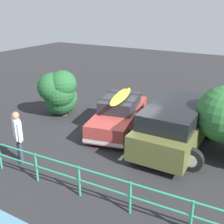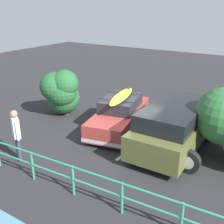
{
  "view_description": "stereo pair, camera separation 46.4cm",
  "coord_description": "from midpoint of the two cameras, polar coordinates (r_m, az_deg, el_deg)",
  "views": [
    {
      "loc": [
        -4.92,
        9.65,
        5.1
      ],
      "look_at": [
        0.41,
        0.34,
        0.95
      ],
      "focal_mm": 45.0,
      "sensor_mm": 36.0,
      "label": 1
    },
    {
      "loc": [
        -5.31,
        9.42,
        5.1
      ],
      "look_at": [
        0.41,
        0.34,
        0.95
      ],
      "focal_mm": 45.0,
      "sensor_mm": 36.0,
      "label": 2
    }
  ],
  "objects": [
    {
      "name": "ground_plane",
      "position": [
        11.97,
        1.43,
        -4.14
      ],
      "size": [
        44.0,
        44.0,
        0.02
      ],
      "primitive_type": "cube",
      "color": "#28282B",
      "rests_on": "ground"
    },
    {
      "name": "person_bystander",
      "position": [
        9.9,
        -19.9,
        -3.96
      ],
      "size": [
        0.63,
        0.45,
        1.85
      ],
      "color": "#33384C",
      "rests_on": "ground"
    },
    {
      "name": "sedan_car",
      "position": [
        12.13,
        0.37,
        -0.4
      ],
      "size": [
        2.72,
        4.48,
        1.65
      ],
      "color": "#9E3833",
      "rests_on": "ground"
    },
    {
      "name": "parking_stripe",
      "position": [
        11.82,
        5.88,
        -4.53
      ],
      "size": [
        0.12,
        4.8,
        0.0
      ],
      "primitive_type": "cube",
      "rotation": [
        0.0,
        0.0,
        1.57
      ],
      "color": "silver",
      "rests_on": "ground"
    },
    {
      "name": "bush_near_left",
      "position": [
        13.51,
        -11.61,
        4.14
      ],
      "size": [
        1.8,
        1.95,
        2.29
      ],
      "color": "#4C3828",
      "rests_on": "ground"
    },
    {
      "name": "railing_fence",
      "position": [
        8.04,
        -8.39,
        -12.89
      ],
      "size": [
        9.34,
        0.47,
        0.95
      ],
      "color": "#2D9366",
      "rests_on": "ground"
    },
    {
      "name": "suv_car",
      "position": [
        10.66,
        11.55,
        -2.51
      ],
      "size": [
        2.8,
        4.69,
        1.72
      ],
      "color": "brown",
      "rests_on": "ground"
    }
  ]
}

